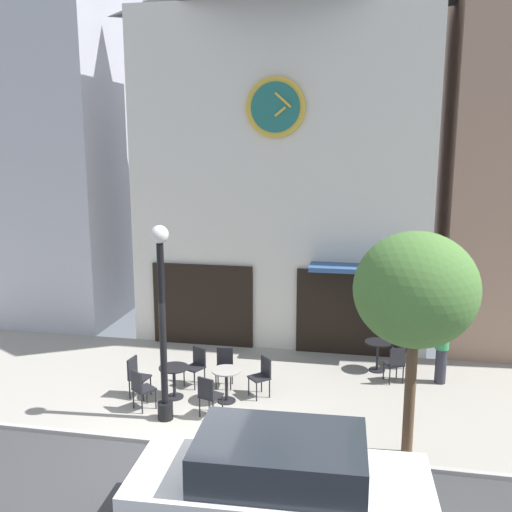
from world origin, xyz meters
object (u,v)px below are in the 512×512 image
Objects in this scene: cafe_table_center at (378,351)px; parked_car_white at (280,488)px; cafe_chair_facing_wall at (405,347)px; pedestrian_green at (442,348)px; cafe_chair_by_entrance at (141,387)px; cafe_chair_left_end at (395,362)px; cafe_chair_mid_row at (224,364)px; cafe_chair_outer at (209,393)px; street_tree at (416,291)px; cafe_table_rightmost at (226,380)px; cafe_chair_curbside at (136,374)px; cafe_table_leftmost at (174,377)px; cafe_chair_near_tree at (197,363)px; street_lamp at (162,324)px; cafe_chair_under_awning at (262,374)px.

parked_car_white is at bearing -103.06° from cafe_table_center.
cafe_chair_facing_wall is 1.21m from pedestrian_green.
cafe_table_center is at bearing 31.99° from cafe_chair_by_entrance.
parked_car_white is (-1.90, -5.80, 0.23)m from cafe_chair_left_end.
cafe_chair_outer is at bearing -88.04° from cafe_chair_mid_row.
street_tree is 4.97m from cafe_chair_facing_wall.
cafe_chair_facing_wall is at bearing 34.97° from cafe_table_rightmost.
cafe_chair_curbside and cafe_chair_mid_row have the same top height.
cafe_table_leftmost is at bearing -138.56° from cafe_chair_mid_row.
cafe_chair_near_tree is at bearing 115.07° from cafe_chair_outer.
cafe_chair_curbside and cafe_chair_outer have the same top height.
cafe_chair_mid_row and cafe_chair_left_end have the same top height.
street_lamp is 2.04m from cafe_chair_curbside.
cafe_chair_curbside is 1.00× the size of cafe_chair_left_end.
pedestrian_green is (4.94, 2.71, 0.33)m from cafe_chair_outer.
cafe_table_center is at bearing 162.37° from pedestrian_green.
cafe_chair_mid_row is 0.66m from cafe_chair_near_tree.
cafe_chair_under_awning is 1.04m from cafe_chair_mid_row.
cafe_table_leftmost is 0.81× the size of cafe_chair_curbside.
pedestrian_green is at bearing 22.38° from cafe_chair_by_entrance.
street_lamp is 5.57× the size of cafe_table_leftmost.
cafe_chair_outer is (-0.91, -1.22, 0.00)m from cafe_chair_under_awning.
pedestrian_green is (5.80, 2.94, -1.20)m from street_lamp.
cafe_chair_under_awning is at bearing -156.82° from cafe_chair_left_end.
cafe_table_rightmost is 0.82× the size of cafe_chair_outer.
cafe_chair_curbside is (-6.02, -2.89, 0.00)m from cafe_chair_facing_wall.
street_lamp is 1.77m from cafe_chair_outer.
cafe_chair_near_tree is (0.15, 1.76, -1.53)m from street_lamp.
cafe_table_leftmost is at bearing 54.47° from cafe_chair_by_entrance.
cafe_table_rightmost is at bearing -155.24° from cafe_chair_left_end.
cafe_table_center is at bearing 25.04° from cafe_chair_curbside.
cafe_chair_near_tree is at bearing 119.14° from parked_car_white.
cafe_chair_curbside is at bearing -154.96° from cafe_table_center.
cafe_chair_outer is at bearing -137.72° from cafe_table_center.
cafe_chair_facing_wall reaches higher than cafe_table_rightmost.
cafe_chair_outer reaches higher than cafe_table_center.
cafe_table_rightmost is at bearing -39.10° from cafe_chair_near_tree.
street_lamp reaches higher than cafe_chair_mid_row.
cafe_chair_under_awning is at bearing -142.82° from cafe_table_center.
cafe_table_center is at bearing 120.20° from cafe_chair_left_end.
street_tree is 4.18m from pedestrian_green.
pedestrian_green is (1.06, 0.22, 0.33)m from cafe_chair_left_end.
street_lamp is 2.52m from cafe_chair_mid_row.
cafe_chair_curbside is 7.10m from pedestrian_green.
street_tree is (4.82, -0.44, 1.04)m from street_lamp.
street_lamp is at bearing 174.76° from street_tree.
street_lamp reaches higher than cafe_chair_near_tree.
cafe_chair_by_entrance and cafe_chair_left_end have the same top height.
cafe_chair_under_awning is 3.23m from cafe_chair_left_end.
cafe_chair_facing_wall is 6.68m from cafe_chair_curbside.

